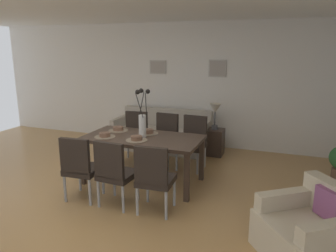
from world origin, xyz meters
TOP-DOWN VIEW (x-y plane):
  - ground_plane at (0.00, 0.00)m, footprint 9.00×9.00m
  - back_wall_panel at (0.00, 3.25)m, footprint 9.00×0.10m
  - ceiling_panel at (0.00, 0.40)m, footprint 9.00×7.20m
  - dining_table at (0.24, 0.93)m, footprint 1.80×0.93m
  - dining_chair_near_left at (-0.29, 0.06)m, footprint 0.47×0.47m
  - dining_chair_near_right at (-0.32, 1.79)m, footprint 0.47×0.47m
  - dining_chair_far_left at (0.24, 0.06)m, footprint 0.47×0.47m
  - dining_chair_far_right at (0.27, 1.82)m, footprint 0.47×0.47m
  - dining_chair_mid_left at (0.80, 0.07)m, footprint 0.47×0.47m
  - dining_chair_mid_right at (0.80, 1.81)m, footprint 0.47×0.47m
  - centerpiece_vase at (0.25, 0.93)m, footprint 0.21×0.23m
  - placemat_near_left at (-0.30, 0.72)m, footprint 0.32×0.32m
  - bowl_near_left at (-0.30, 0.72)m, footprint 0.17×0.17m
  - placemat_near_right at (-0.30, 1.14)m, footprint 0.32×0.32m
  - bowl_near_right at (-0.30, 1.14)m, footprint 0.17×0.17m
  - placemat_far_left at (0.24, 0.72)m, footprint 0.32×0.32m
  - bowl_far_left at (0.24, 0.72)m, footprint 0.17×0.17m
  - placemat_far_right at (0.24, 1.14)m, footprint 0.32×0.32m
  - bowl_far_right at (0.24, 1.14)m, footprint 0.17×0.17m
  - sofa at (-0.12, 2.70)m, footprint 1.97×0.84m
  - side_table at (1.00, 2.65)m, footprint 0.36×0.36m
  - table_lamp at (1.00, 2.65)m, footprint 0.22×0.22m
  - armchair at (2.60, -0.21)m, footprint 1.12×1.12m
  - framed_picture_left at (-0.41, 3.18)m, footprint 0.38×0.03m
  - framed_picture_center at (0.90, 3.18)m, footprint 0.36×0.03m

SIDE VIEW (x-z plane):
  - ground_plane at x=0.00m, z-range 0.00..0.00m
  - side_table at x=1.00m, z-range 0.00..0.52m
  - sofa at x=-0.12m, z-range -0.12..0.68m
  - armchair at x=2.60m, z-range -0.09..0.66m
  - dining_chair_near_left at x=-0.29m, z-range 0.05..0.97m
  - dining_chair_near_right at x=-0.32m, z-range 0.05..0.97m
  - dining_chair_far_left at x=0.24m, z-range 0.05..0.97m
  - dining_chair_far_right at x=0.27m, z-range 0.05..0.97m
  - dining_chair_mid_left at x=0.80m, z-range 0.05..0.97m
  - dining_chair_mid_right at x=0.80m, z-range 0.05..0.97m
  - dining_table at x=0.24m, z-range 0.29..1.03m
  - placemat_near_left at x=-0.30m, z-range 0.74..0.75m
  - placemat_near_right at x=-0.30m, z-range 0.74..0.75m
  - placemat_far_left at x=0.24m, z-range 0.74..0.75m
  - placemat_far_right at x=0.24m, z-range 0.74..0.75m
  - bowl_near_left at x=-0.30m, z-range 0.75..0.81m
  - bowl_near_right at x=-0.30m, z-range 0.75..0.81m
  - bowl_far_left at x=0.24m, z-range 0.75..0.81m
  - bowl_far_right at x=0.24m, z-range 0.75..0.81m
  - table_lamp at x=1.00m, z-range 0.64..1.15m
  - centerpiece_vase at x=0.25m, z-range 0.66..1.39m
  - back_wall_panel at x=0.00m, z-range 0.00..2.60m
  - framed_picture_left at x=-0.41m, z-range 1.52..1.81m
  - framed_picture_center at x=0.90m, z-range 1.49..1.84m
  - ceiling_panel at x=0.00m, z-range 2.60..2.68m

